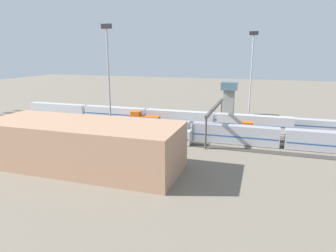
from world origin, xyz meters
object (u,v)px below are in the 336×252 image
(train_on_track_4, at_px, (235,134))
(signal_gantry, at_px, (215,110))
(control_tower, at_px, (229,96))
(light_mast_0, at_px, (252,68))
(train_on_track_2, at_px, (144,120))
(train_on_track_1, at_px, (146,116))
(train_on_track_3, at_px, (257,133))
(maintenance_shed, at_px, (82,145))
(train_on_track_0, at_px, (176,116))
(train_on_track_5, at_px, (111,131))
(light_mast_1, at_px, (108,70))

(train_on_track_4, bearing_deg, signal_gantry, -48.40)
(control_tower, bearing_deg, light_mast_0, 122.08)
(train_on_track_2, distance_m, train_on_track_1, 5.15)
(train_on_track_3, xyz_separation_m, train_on_track_2, (36.29, -5.00, 0.00))
(light_mast_0, relative_size, maintenance_shed, 0.73)
(train_on_track_2, distance_m, train_on_track_0, 12.87)
(control_tower, bearing_deg, train_on_track_5, 55.43)
(train_on_track_4, relative_size, control_tower, 5.42)
(train_on_track_4, bearing_deg, train_on_track_1, -25.31)
(train_on_track_3, distance_m, train_on_track_4, 7.62)
(train_on_track_3, relative_size, train_on_track_4, 0.14)
(train_on_track_0, relative_size, control_tower, 9.09)
(train_on_track_1, distance_m, light_mast_0, 39.00)
(signal_gantry, relative_size, maintenance_shed, 0.71)
(train_on_track_1, height_order, control_tower, control_tower)
(train_on_track_4, distance_m, signal_gantry, 11.19)
(train_on_track_4, relative_size, light_mast_0, 2.32)
(train_on_track_2, bearing_deg, train_on_track_0, -129.03)
(train_on_track_3, bearing_deg, light_mast_0, -80.04)
(train_on_track_5, xyz_separation_m, light_mast_0, (-37.07, -28.74, 17.25))
(train_on_track_5, relative_size, train_on_track_2, 4.72)
(maintenance_shed, bearing_deg, train_on_track_0, -98.82)
(light_mast_0, distance_m, maintenance_shed, 61.68)
(train_on_track_5, height_order, train_on_track_2, train_on_track_2)
(train_on_track_2, xyz_separation_m, maintenance_shed, (-0.83, 36.90, 2.77))
(light_mast_1, distance_m, control_tower, 53.69)
(train_on_track_2, bearing_deg, train_on_track_3, 172.16)
(train_on_track_2, bearing_deg, maintenance_shed, 91.29)
(train_on_track_3, height_order, train_on_track_0, train_on_track_3)
(train_on_track_3, relative_size, train_on_track_2, 1.00)
(signal_gantry, bearing_deg, train_on_track_2, -5.97)
(train_on_track_1, bearing_deg, train_on_track_3, 165.05)
(train_on_track_3, bearing_deg, train_on_track_0, -28.02)
(train_on_track_4, height_order, train_on_track_0, train_on_track_4)
(train_on_track_1, distance_m, train_on_track_0, 10.55)
(train_on_track_1, height_order, signal_gantry, signal_gantry)
(train_on_track_0, bearing_deg, train_on_track_1, 28.35)
(train_on_track_2, distance_m, control_tower, 36.97)
(train_on_track_0, relative_size, maintenance_shed, 2.83)
(light_mast_1, bearing_deg, train_on_track_0, -110.93)
(train_on_track_4, bearing_deg, train_on_track_2, -18.12)
(train_on_track_1, bearing_deg, signal_gantry, 163.34)
(train_on_track_2, relative_size, control_tower, 0.76)
(light_mast_0, bearing_deg, train_on_track_2, 22.61)
(train_on_track_3, xyz_separation_m, train_on_track_0, (28.18, -15.00, -0.15))
(train_on_track_2, height_order, signal_gantry, signal_gantry)
(maintenance_shed, distance_m, control_tower, 68.17)
(light_mast_1, xyz_separation_m, control_tower, (-27.32, -44.69, -11.82))
(train_on_track_5, bearing_deg, light_mast_0, -142.21)
(light_mast_0, distance_m, light_mast_1, 47.54)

